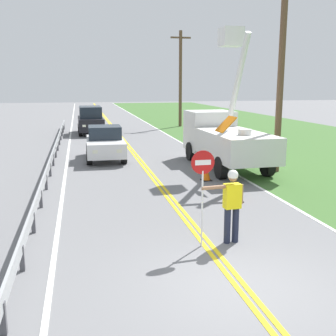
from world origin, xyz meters
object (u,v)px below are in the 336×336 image
oncoming_sedan_nearest (105,143)px  utility_pole_near (281,74)px  utility_bucket_truck (223,136)px  traffic_cone_lead (236,192)px  traffic_cone_mid (206,172)px  stop_sign_paddle (203,177)px  flagger_worker (232,201)px  utility_pole_mid (180,77)px  oncoming_suv_second (90,120)px

oncoming_sedan_nearest → utility_pole_near: utility_pole_near is taller
utility_bucket_truck → traffic_cone_lead: (-1.58, -5.79, -1.10)m
oncoming_sedan_nearest → utility_pole_near: bearing=-32.1°
traffic_cone_lead → traffic_cone_mid: 3.11m
stop_sign_paddle → traffic_cone_mid: (2.15, 6.53, -1.37)m
flagger_worker → utility_bucket_truck: (3.04, 9.14, 0.39)m
utility_pole_mid → utility_pole_near: bearing=-91.4°
flagger_worker → oncoming_suv_second: (-2.67, 23.31, 0.01)m
oncoming_suv_second → utility_pole_mid: bearing=26.3°
utility_pole_mid → oncoming_sedan_nearest: bearing=-116.7°
utility_pole_mid → traffic_cone_mid: bearing=-101.0°
flagger_worker → stop_sign_paddle: (-0.77, -0.07, 0.66)m
utility_pole_mid → traffic_cone_lead: (-3.97, -23.96, -4.01)m
stop_sign_paddle → utility_pole_mid: 28.20m
oncoming_suv_second → traffic_cone_lead: oncoming_suv_second is taller
stop_sign_paddle → oncoming_sedan_nearest: bearing=97.1°
stop_sign_paddle → oncoming_suv_second: stop_sign_paddle is taller
utility_pole_near → stop_sign_paddle: bearing=-127.0°
utility_bucket_truck → utility_pole_near: 3.75m
utility_pole_near → utility_pole_mid: bearing=88.6°
utility_bucket_truck → oncoming_sedan_nearest: size_ratio=1.66×
stop_sign_paddle → utility_pole_mid: utility_pole_mid is taller
utility_pole_near → utility_pole_mid: size_ratio=0.97×
flagger_worker → oncoming_sedan_nearest: bearing=100.7°
oncoming_sedan_nearest → traffic_cone_lead: (3.73, -8.66, -0.50)m
utility_pole_near → traffic_cone_lead: bearing=-130.1°
flagger_worker → utility_pole_mid: bearing=78.8°
oncoming_sedan_nearest → utility_pole_mid: 17.49m
utility_bucket_truck → utility_pole_near: (1.90, -1.65, 2.77)m
oncoming_sedan_nearest → utility_pole_mid: bearing=63.3°
stop_sign_paddle → oncoming_sedan_nearest: (-1.51, 12.09, -0.88)m
flagger_worker → traffic_cone_lead: flagger_worker is taller
utility_bucket_truck → traffic_cone_mid: bearing=-121.6°
utility_pole_near → oncoming_sedan_nearest: bearing=147.9°
stop_sign_paddle → utility_bucket_truck: size_ratio=0.34×
oncoming_sedan_nearest → oncoming_suv_second: (-0.39, 11.29, 0.23)m
oncoming_suv_second → traffic_cone_lead: bearing=-78.3°
oncoming_suv_second → utility_pole_mid: size_ratio=0.56×
utility_pole_mid → oncoming_suv_second: bearing=-153.7°
utility_bucket_truck → traffic_cone_mid: utility_bucket_truck is taller
oncoming_sedan_nearest → utility_pole_near: 9.16m
utility_bucket_truck → flagger_worker: bearing=-108.4°
stop_sign_paddle → utility_bucket_truck: bearing=67.6°
utility_bucket_truck → traffic_cone_mid: (-1.65, -2.68, -1.10)m
flagger_worker → traffic_cone_mid: 6.65m
stop_sign_paddle → traffic_cone_mid: stop_sign_paddle is taller
flagger_worker → oncoming_sedan_nearest: size_ratio=0.44×
utility_bucket_truck → traffic_cone_mid: size_ratio=9.80×
flagger_worker → utility_pole_near: 9.51m
stop_sign_paddle → utility_pole_mid: bearing=77.3°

